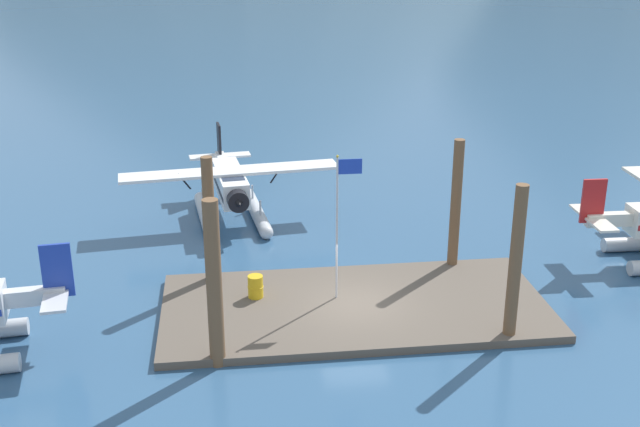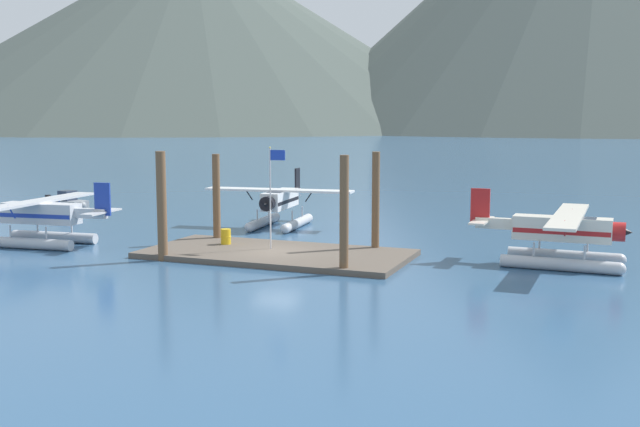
# 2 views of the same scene
# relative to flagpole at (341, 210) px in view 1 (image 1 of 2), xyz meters

# --- Properties ---
(ground_plane) EXTENTS (1200.00, 1200.00, 0.00)m
(ground_plane) POSITION_rel_flagpole_xyz_m (0.49, -0.58, -3.84)
(ground_plane) COLOR #2D5175
(dock_platform) EXTENTS (14.42, 6.87, 0.30)m
(dock_platform) POSITION_rel_flagpole_xyz_m (0.49, -0.58, -3.69)
(dock_platform) COLOR brown
(dock_platform) RESTS_ON ground
(piling_near_left) EXTENTS (0.51, 0.51, 5.80)m
(piling_near_left) POSITION_rel_flagpole_xyz_m (-4.65, -3.82, -0.95)
(piling_near_left) COLOR brown
(piling_near_left) RESTS_ON ground
(piling_near_right) EXTENTS (0.44, 0.44, 5.76)m
(piling_near_right) POSITION_rel_flagpole_xyz_m (5.45, -3.51, -0.96)
(piling_near_right) COLOR brown
(piling_near_right) RESTS_ON ground
(piling_far_left) EXTENTS (0.45, 0.45, 5.38)m
(piling_far_left) POSITION_rel_flagpole_xyz_m (-4.84, 2.32, -1.15)
(piling_far_left) COLOR brown
(piling_far_left) RESTS_ON ground
(piling_far_right) EXTENTS (0.43, 0.43, 5.67)m
(piling_far_right) POSITION_rel_flagpole_xyz_m (5.15, 2.56, -1.01)
(piling_far_right) COLOR brown
(piling_far_right) RESTS_ON ground
(flagpole) EXTENTS (0.95, 0.10, 5.66)m
(flagpole) POSITION_rel_flagpole_xyz_m (0.00, 0.00, 0.00)
(flagpole) COLOR silver
(flagpole) RESTS_ON dock_platform
(fuel_drum) EXTENTS (0.62, 0.62, 0.88)m
(fuel_drum) POSITION_rel_flagpole_xyz_m (-3.19, 0.42, -3.10)
(fuel_drum) COLOR gold
(fuel_drum) RESTS_ON dock_platform
(seaplane_white_bow_left) EXTENTS (10.49, 7.95, 3.84)m
(seaplane_white_bow_left) POSITION_rel_flagpole_xyz_m (-3.93, 9.55, -2.27)
(seaplane_white_bow_left) COLOR #B7BABF
(seaplane_white_bow_left) RESTS_ON ground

